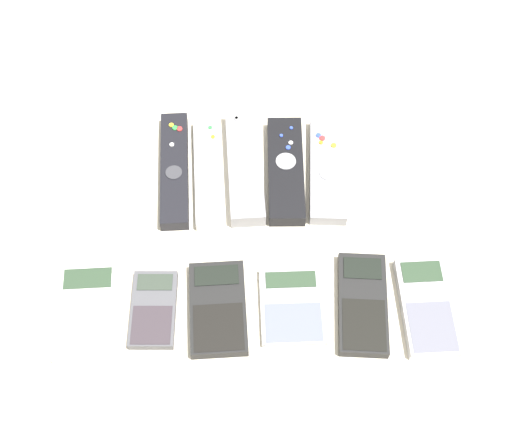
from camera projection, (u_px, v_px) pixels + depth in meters
ground_plane at (256, 246)px, 1.04m from camera, size 3.00×3.00×0.00m
remote_0 at (177, 170)px, 1.10m from camera, size 0.05×0.21×0.02m
remote_1 at (210, 172)px, 1.10m from camera, size 0.05×0.20×0.02m
remote_2 at (247, 166)px, 1.10m from camera, size 0.06×0.20×0.03m
remote_3 at (288, 170)px, 1.09m from camera, size 0.05×0.19×0.03m
remote_4 at (330, 170)px, 1.10m from camera, size 0.06×0.19×0.02m
calculator_0 at (89, 312)px, 0.98m from camera, size 0.09×0.14×0.01m
calculator_1 at (156, 309)px, 0.98m from camera, size 0.06×0.11×0.02m
calculator_2 at (221, 308)px, 0.98m from camera, size 0.08×0.14×0.02m
calculator_3 at (295, 306)px, 0.98m from camera, size 0.09×0.12×0.01m
calculator_4 at (365, 304)px, 0.98m from camera, size 0.07×0.15×0.02m
calculator_5 at (429, 306)px, 0.98m from camera, size 0.08×0.15×0.02m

